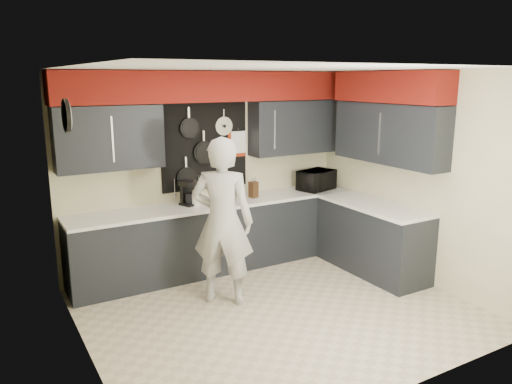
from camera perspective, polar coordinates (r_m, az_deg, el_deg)
ground at (r=5.68m, az=2.41°, el=-13.28°), size 4.00×4.00×0.00m
back_wall_assembly at (r=6.53m, az=-4.99°, el=8.49°), size 4.00×0.36×2.60m
right_wall_assembly at (r=6.50m, az=15.32°, el=7.48°), size 0.36×3.50×2.60m
left_wall_assembly at (r=4.53m, az=-19.39°, el=-2.84°), size 0.05×3.50×2.60m
base_cabinets at (r=6.64m, az=0.78°, el=-5.06°), size 3.95×2.20×0.92m
microwave at (r=7.27m, az=6.91°, el=1.36°), size 0.59×0.48×0.29m
knife_block at (r=6.75m, az=-0.29°, el=0.28°), size 0.12×0.12×0.22m
utensil_crock at (r=6.39m, az=-6.89°, el=-0.88°), size 0.12×0.12×0.15m
coffee_maker at (r=6.42m, az=-7.81°, el=-0.06°), size 0.22×0.25×0.31m
person at (r=5.56m, az=-3.83°, el=-3.39°), size 0.82×0.79×1.90m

